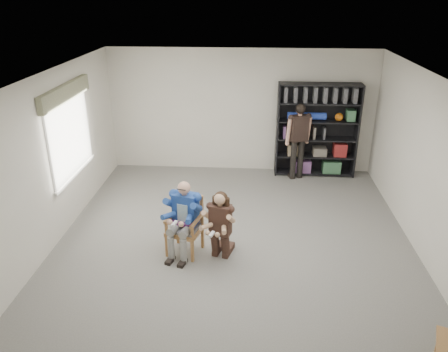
# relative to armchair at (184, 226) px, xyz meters

# --- Properties ---
(room_shell) EXTENTS (6.00, 7.00, 2.80)m
(room_shell) POSITION_rel_armchair_xyz_m (0.79, 0.15, 0.92)
(room_shell) COLOR white
(room_shell) RESTS_ON ground
(floor) EXTENTS (6.00, 7.00, 0.01)m
(floor) POSITION_rel_armchair_xyz_m (0.79, 0.15, -0.48)
(floor) COLOR slate
(floor) RESTS_ON ground
(window_left) EXTENTS (0.16, 2.00, 1.75)m
(window_left) POSITION_rel_armchair_xyz_m (-2.16, 1.15, 1.15)
(window_left) COLOR white
(window_left) RESTS_ON room_shell
(armchair) EXTENTS (0.69, 0.67, 0.97)m
(armchair) POSITION_rel_armchair_xyz_m (0.00, 0.00, 0.00)
(armchair) COLOR #A3693D
(armchair) RESTS_ON floor
(seated_man) EXTENTS (0.72, 0.87, 1.26)m
(seated_man) POSITION_rel_armchair_xyz_m (-0.00, 0.00, 0.14)
(seated_man) COLOR #293D9A
(seated_man) RESTS_ON floor
(kneeling_woman) EXTENTS (0.67, 0.87, 1.15)m
(kneeling_woman) POSITION_rel_armchair_xyz_m (0.58, -0.12, 0.09)
(kneeling_woman) COLOR #361F19
(kneeling_woman) RESTS_ON floor
(bookshelf) EXTENTS (1.80, 0.38, 2.10)m
(bookshelf) POSITION_rel_armchair_xyz_m (2.49, 3.43, 0.57)
(bookshelf) COLOR black
(bookshelf) RESTS_ON floor
(standing_man) EXTENTS (0.60, 0.46, 1.72)m
(standing_man) POSITION_rel_armchair_xyz_m (2.06, 3.17, 0.38)
(standing_man) COLOR black
(standing_man) RESTS_ON floor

